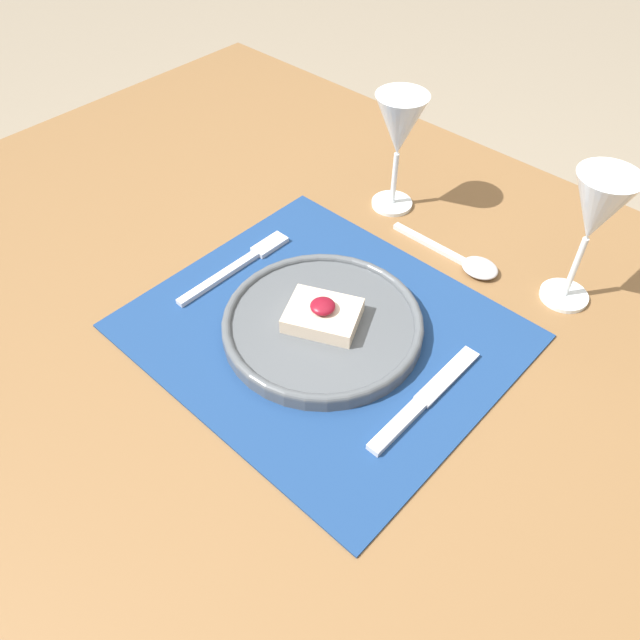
% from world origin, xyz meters
% --- Properties ---
extents(ground_plane, '(8.00, 8.00, 0.00)m').
position_xyz_m(ground_plane, '(0.00, 0.00, 0.00)').
color(ground_plane, gray).
extents(dining_table, '(1.45, 1.02, 0.76)m').
position_xyz_m(dining_table, '(0.00, 0.00, 0.67)').
color(dining_table, brown).
rests_on(dining_table, ground_plane).
extents(placemat, '(0.43, 0.38, 0.00)m').
position_xyz_m(placemat, '(0.00, 0.00, 0.76)').
color(placemat, navy).
rests_on(placemat, dining_table).
extents(dinner_plate, '(0.25, 0.25, 0.05)m').
position_xyz_m(dinner_plate, '(-0.00, -0.00, 0.78)').
color(dinner_plate, '#4C5156').
rests_on(dinner_plate, placemat).
extents(fork, '(0.02, 0.19, 0.01)m').
position_xyz_m(fork, '(-0.16, 0.01, 0.77)').
color(fork, silver).
rests_on(fork, placemat).
extents(knife, '(0.02, 0.19, 0.01)m').
position_xyz_m(knife, '(0.16, -0.01, 0.77)').
color(knife, silver).
rests_on(knife, placemat).
extents(spoon, '(0.17, 0.04, 0.01)m').
position_xyz_m(spoon, '(0.06, 0.23, 0.77)').
color(spoon, silver).
rests_on(spoon, dining_table).
extents(wine_glass_near, '(0.07, 0.07, 0.19)m').
position_xyz_m(wine_glass_near, '(0.19, 0.26, 0.90)').
color(wine_glass_near, white).
rests_on(wine_glass_near, dining_table).
extents(wine_glass_far, '(0.07, 0.07, 0.18)m').
position_xyz_m(wine_glass_far, '(-0.10, 0.27, 0.89)').
color(wine_glass_far, white).
rests_on(wine_glass_far, dining_table).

